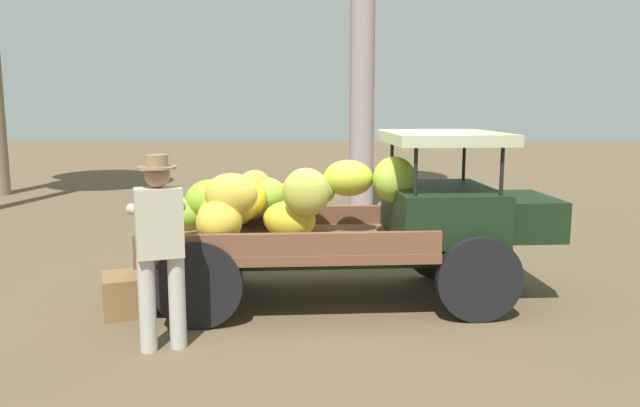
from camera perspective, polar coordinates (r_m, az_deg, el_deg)
ground_plane at (r=7.12m, az=2.47°, el=-8.82°), size 60.00×60.00×0.00m
truck at (r=6.96m, az=2.34°, el=-1.11°), size 4.56×2.07×1.88m
farmer at (r=5.69m, az=-14.35°, el=-3.28°), size 0.55×0.52×1.75m
wooden_crate at (r=6.96m, az=-17.11°, el=-7.86°), size 0.65×0.68×0.42m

